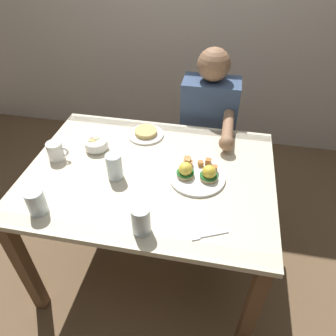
{
  "coord_description": "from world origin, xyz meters",
  "views": [
    {
      "loc": [
        0.32,
        -1.13,
        1.75
      ],
      "look_at": [
        0.09,
        0.0,
        0.78
      ],
      "focal_mm": 34.04,
      "sensor_mm": 36.0,
      "label": 1
    }
  ],
  "objects_px": {
    "eggs_benedict_plate": "(197,174)",
    "side_plate": "(146,133)",
    "coffee_mug": "(56,151)",
    "water_glass_far": "(115,168)",
    "water_glass_near": "(37,203)",
    "diner_person": "(208,127)",
    "dining_table": "(150,188)",
    "fruit_bowl": "(96,144)",
    "water_glass_extra": "(141,221)",
    "fork": "(207,235)"
  },
  "relations": [
    {
      "from": "eggs_benedict_plate",
      "to": "side_plate",
      "type": "relative_size",
      "value": 1.35
    },
    {
      "from": "coffee_mug",
      "to": "water_glass_far",
      "type": "xyz_separation_m",
      "value": [
        0.34,
        -0.08,
        0.01
      ]
    },
    {
      "from": "water_glass_near",
      "to": "diner_person",
      "type": "relative_size",
      "value": 0.1
    },
    {
      "from": "dining_table",
      "to": "fruit_bowl",
      "type": "height_order",
      "value": "fruit_bowl"
    },
    {
      "from": "water_glass_far",
      "to": "water_glass_extra",
      "type": "relative_size",
      "value": 1.02
    },
    {
      "from": "fruit_bowl",
      "to": "water_glass_near",
      "type": "distance_m",
      "value": 0.48
    },
    {
      "from": "coffee_mug",
      "to": "diner_person",
      "type": "bearing_deg",
      "value": 39.19
    },
    {
      "from": "water_glass_extra",
      "to": "diner_person",
      "type": "xyz_separation_m",
      "value": [
        0.18,
        0.96,
        -0.15
      ]
    },
    {
      "from": "fruit_bowl",
      "to": "fork",
      "type": "relative_size",
      "value": 0.81
    },
    {
      "from": "fork",
      "to": "water_glass_far",
      "type": "relative_size",
      "value": 1.14
    },
    {
      "from": "water_glass_far",
      "to": "diner_person",
      "type": "xyz_separation_m",
      "value": [
        0.39,
        0.67,
        -0.15
      ]
    },
    {
      "from": "fork",
      "to": "side_plate",
      "type": "height_order",
      "value": "side_plate"
    },
    {
      "from": "side_plate",
      "to": "water_glass_near",
      "type": "bearing_deg",
      "value": -115.39
    },
    {
      "from": "eggs_benedict_plate",
      "to": "fork",
      "type": "distance_m",
      "value": 0.34
    },
    {
      "from": "water_glass_extra",
      "to": "fruit_bowl",
      "type": "bearing_deg",
      "value": 127.64
    },
    {
      "from": "coffee_mug",
      "to": "water_glass_extra",
      "type": "distance_m",
      "value": 0.65
    },
    {
      "from": "eggs_benedict_plate",
      "to": "coffee_mug",
      "type": "distance_m",
      "value": 0.72
    },
    {
      "from": "water_glass_far",
      "to": "side_plate",
      "type": "relative_size",
      "value": 0.65
    },
    {
      "from": "fork",
      "to": "water_glass_near",
      "type": "xyz_separation_m",
      "value": [
        -0.71,
        -0.01,
        0.05
      ]
    },
    {
      "from": "diner_person",
      "to": "water_glass_near",
      "type": "bearing_deg",
      "value": -124.01
    },
    {
      "from": "dining_table",
      "to": "water_glass_near",
      "type": "relative_size",
      "value": 10.5
    },
    {
      "from": "dining_table",
      "to": "diner_person",
      "type": "xyz_separation_m",
      "value": [
        0.24,
        0.6,
        0.02
      ]
    },
    {
      "from": "eggs_benedict_plate",
      "to": "water_glass_far",
      "type": "distance_m",
      "value": 0.39
    },
    {
      "from": "fork",
      "to": "diner_person",
      "type": "relative_size",
      "value": 0.13
    },
    {
      "from": "diner_person",
      "to": "fork",
      "type": "bearing_deg",
      "value": -85.19
    },
    {
      "from": "dining_table",
      "to": "fruit_bowl",
      "type": "xyz_separation_m",
      "value": [
        -0.32,
        0.13,
        0.14
      ]
    },
    {
      "from": "water_glass_far",
      "to": "fruit_bowl",
      "type": "bearing_deg",
      "value": 131.02
    },
    {
      "from": "coffee_mug",
      "to": "water_glass_extra",
      "type": "xyz_separation_m",
      "value": [
        0.54,
        -0.37,
        0.01
      ]
    },
    {
      "from": "fruit_bowl",
      "to": "coffee_mug",
      "type": "height_order",
      "value": "coffee_mug"
    },
    {
      "from": "dining_table",
      "to": "water_glass_near",
      "type": "xyz_separation_m",
      "value": [
        -0.4,
        -0.34,
        0.16
      ]
    },
    {
      "from": "water_glass_near",
      "to": "water_glass_far",
      "type": "height_order",
      "value": "water_glass_far"
    },
    {
      "from": "water_glass_near",
      "to": "water_glass_extra",
      "type": "xyz_separation_m",
      "value": [
        0.45,
        -0.02,
        0.01
      ]
    },
    {
      "from": "dining_table",
      "to": "eggs_benedict_plate",
      "type": "relative_size",
      "value": 4.44
    },
    {
      "from": "water_glass_extra",
      "to": "side_plate",
      "type": "relative_size",
      "value": 0.64
    },
    {
      "from": "dining_table",
      "to": "fork",
      "type": "xyz_separation_m",
      "value": [
        0.32,
        -0.33,
        0.11
      ]
    },
    {
      "from": "water_glass_near",
      "to": "diner_person",
      "type": "bearing_deg",
      "value": 55.99
    },
    {
      "from": "water_glass_extra",
      "to": "water_glass_near",
      "type": "bearing_deg",
      "value": 177.93
    },
    {
      "from": "eggs_benedict_plate",
      "to": "fork",
      "type": "height_order",
      "value": "eggs_benedict_plate"
    },
    {
      "from": "water_glass_extra",
      "to": "diner_person",
      "type": "relative_size",
      "value": 0.11
    },
    {
      "from": "dining_table",
      "to": "coffee_mug",
      "type": "distance_m",
      "value": 0.51
    },
    {
      "from": "water_glass_far",
      "to": "dining_table",
      "type": "bearing_deg",
      "value": 24.05
    },
    {
      "from": "eggs_benedict_plate",
      "to": "fork",
      "type": "xyz_separation_m",
      "value": [
        0.08,
        -0.33,
        -0.02
      ]
    },
    {
      "from": "dining_table",
      "to": "fork",
      "type": "height_order",
      "value": "fork"
    },
    {
      "from": "eggs_benedict_plate",
      "to": "side_plate",
      "type": "xyz_separation_m",
      "value": [
        -0.32,
        0.3,
        -0.01
      ]
    },
    {
      "from": "coffee_mug",
      "to": "diner_person",
      "type": "xyz_separation_m",
      "value": [
        0.72,
        0.59,
        -0.14
      ]
    },
    {
      "from": "coffee_mug",
      "to": "side_plate",
      "type": "xyz_separation_m",
      "value": [
        0.39,
        0.29,
        -0.04
      ]
    },
    {
      "from": "coffee_mug",
      "to": "water_glass_far",
      "type": "distance_m",
      "value": 0.35
    },
    {
      "from": "fruit_bowl",
      "to": "fork",
      "type": "xyz_separation_m",
      "value": [
        0.63,
        -0.46,
        -0.03
      ]
    },
    {
      "from": "fork",
      "to": "water_glass_far",
      "type": "height_order",
      "value": "water_glass_far"
    },
    {
      "from": "water_glass_near",
      "to": "water_glass_far",
      "type": "xyz_separation_m",
      "value": [
        0.25,
        0.27,
        0.01
      ]
    }
  ]
}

